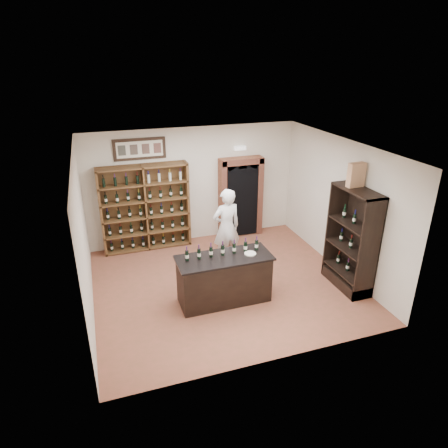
{
  "coord_description": "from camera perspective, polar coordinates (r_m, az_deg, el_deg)",
  "views": [
    {
      "loc": [
        -2.4,
        -7.13,
        4.68
      ],
      "look_at": [
        0.1,
        0.3,
        1.29
      ],
      "focal_mm": 32.0,
      "sensor_mm": 36.0,
      "label": 1
    }
  ],
  "objects": [
    {
      "name": "framed_picture",
      "position": [
        9.9,
        -11.97,
        10.44
      ],
      "size": [
        1.25,
        0.04,
        0.52
      ],
      "primitive_type": "cube",
      "color": "black",
      "rests_on": "wall_back"
    },
    {
      "name": "emergency_light",
      "position": [
        10.48,
        2.31,
        10.78
      ],
      "size": [
        0.3,
        0.1,
        0.1
      ],
      "primitive_type": "cube",
      "color": "white",
      "rests_on": "wall_back"
    },
    {
      "name": "floor",
      "position": [
        8.86,
        0.01,
        -8.51
      ],
      "size": [
        5.5,
        5.5,
        0.0
      ],
      "primitive_type": "plane",
      "color": "#964C3C",
      "rests_on": "ground"
    },
    {
      "name": "wall_left",
      "position": [
        7.82,
        -19.48,
        -2.07
      ],
      "size": [
        0.04,
        5.0,
        3.0
      ],
      "primitive_type": "cube",
      "color": "silver",
      "rests_on": "ground"
    },
    {
      "name": "tasting_counter",
      "position": [
        8.06,
        0.02,
        -7.9
      ],
      "size": [
        1.88,
        0.78,
        1.0
      ],
      "color": "black",
      "rests_on": "ground"
    },
    {
      "name": "arched_doorway",
      "position": [
        10.74,
        2.38,
        4.1
      ],
      "size": [
        1.17,
        0.35,
        2.17
      ],
      "color": "black",
      "rests_on": "ground"
    },
    {
      "name": "wine_crate",
      "position": [
        8.37,
        18.36,
        6.67
      ],
      "size": [
        0.35,
        0.16,
        0.49
      ],
      "primitive_type": "cube",
      "rotation": [
        0.0,
        0.0,
        0.04
      ],
      "color": "tan",
      "rests_on": "side_cabinet"
    },
    {
      "name": "counter_bottle_4",
      "position": [
        7.91,
        1.46,
        -3.49
      ],
      "size": [
        0.07,
        0.07,
        0.3
      ],
      "color": "black",
      "rests_on": "tasting_counter"
    },
    {
      "name": "counter_bottle_1",
      "position": [
        7.72,
        -3.58,
        -4.26
      ],
      "size": [
        0.07,
        0.07,
        0.3
      ],
      "color": "black",
      "rests_on": "tasting_counter"
    },
    {
      "name": "wall_back",
      "position": [
        10.42,
        -4.4,
        5.54
      ],
      "size": [
        5.5,
        0.04,
        3.0
      ],
      "primitive_type": "cube",
      "color": "silver",
      "rests_on": "ground"
    },
    {
      "name": "counter_bottle_6",
      "position": [
        8.07,
        4.67,
        -2.99
      ],
      "size": [
        0.07,
        0.07,
        0.3
      ],
      "color": "black",
      "rests_on": "tasting_counter"
    },
    {
      "name": "counter_bottle_3",
      "position": [
        7.84,
        -0.19,
        -3.75
      ],
      "size": [
        0.07,
        0.07,
        0.3
      ],
      "color": "black",
      "rests_on": "tasting_counter"
    },
    {
      "name": "counter_bottle_2",
      "position": [
        7.78,
        -1.87,
        -4.0
      ],
      "size": [
        0.07,
        0.07,
        0.3
      ],
      "color": "black",
      "rests_on": "tasting_counter"
    },
    {
      "name": "shopkeeper",
      "position": [
        9.23,
        0.35,
        -0.52
      ],
      "size": [
        0.74,
        0.54,
        1.88
      ],
      "primitive_type": "imported",
      "rotation": [
        0.0,
        0.0,
        3.27
      ],
      "color": "white",
      "rests_on": "ground"
    },
    {
      "name": "ceiling",
      "position": [
        7.71,
        0.01,
        10.78
      ],
      "size": [
        5.5,
        5.5,
        0.0
      ],
      "primitive_type": "plane",
      "rotation": [
        3.14,
        0.0,
        0.0
      ],
      "color": "white",
      "rests_on": "wall_back"
    },
    {
      "name": "wine_shelf",
      "position": [
        10.18,
        -11.19,
        2.32
      ],
      "size": [
        2.2,
        0.38,
        2.2
      ],
      "color": "brown",
      "rests_on": "ground"
    },
    {
      "name": "plate",
      "position": [
        7.94,
        3.76,
        -4.23
      ],
      "size": [
        0.23,
        0.23,
        0.02
      ],
      "primitive_type": "cylinder",
      "color": "silver",
      "rests_on": "tasting_counter"
    },
    {
      "name": "counter_bottle_5",
      "position": [
        7.99,
        3.08,
        -3.24
      ],
      "size": [
        0.07,
        0.07,
        0.3
      ],
      "color": "black",
      "rests_on": "tasting_counter"
    },
    {
      "name": "counter_bottle_0",
      "position": [
        7.67,
        -5.32,
        -4.51
      ],
      "size": [
        0.07,
        0.07,
        0.3
      ],
      "color": "black",
      "rests_on": "tasting_counter"
    },
    {
      "name": "side_cabinet",
      "position": [
        8.86,
        17.66,
        -4.13
      ],
      "size": [
        0.48,
        1.2,
        2.2
      ],
      "color": "black",
      "rests_on": "ground"
    },
    {
      "name": "wall_right",
      "position": [
        9.35,
        16.2,
        2.53
      ],
      "size": [
        0.04,
        5.0,
        3.0
      ],
      "primitive_type": "cube",
      "color": "silver",
      "rests_on": "ground"
    }
  ]
}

